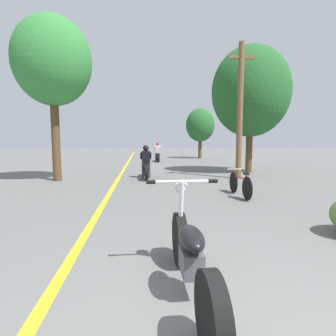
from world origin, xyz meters
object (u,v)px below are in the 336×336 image
utility_pole (240,110)px  roadside_tree_left (52,62)px  motorcycle_foreground (190,256)px  bicycle_parked (240,184)px  motorcycle_rider_far (158,154)px  roadside_tree_right_far (200,125)px  roadside_tree_right_near (251,92)px  motorcycle_rider_lead (146,166)px

utility_pole → roadside_tree_left: bearing=178.8°
motorcycle_foreground → bicycle_parked: bearing=63.3°
utility_pole → roadside_tree_left: size_ratio=0.88×
motorcycle_rider_far → bicycle_parked: (1.51, -13.10, -0.21)m
utility_pole → motorcycle_rider_far: utility_pole is taller
roadside_tree_left → motorcycle_foreground: roadside_tree_left is taller
roadside_tree_right_far → motorcycle_foreground: size_ratio=2.09×
roadside_tree_right_near → motorcycle_foreground: size_ratio=2.84×
motorcycle_foreground → motorcycle_rider_far: bearing=87.3°
roadside_tree_left → roadside_tree_right_near: bearing=12.0°
bicycle_parked → roadside_tree_right_near: bearing=64.8°
roadside_tree_right_far → roadside_tree_left: 15.80m
roadside_tree_right_near → roadside_tree_left: size_ratio=0.98×
roadside_tree_right_near → bicycle_parked: size_ratio=3.71×
roadside_tree_right_far → motorcycle_rider_lead: (-5.25, -12.68, -2.49)m
motorcycle_rider_lead → motorcycle_rider_far: (1.08, 9.11, 0.01)m
roadside_tree_left → roadside_tree_right_far: bearing=56.0°
roadside_tree_right_near → motorcycle_rider_lead: 6.39m
utility_pole → motorcycle_rider_lead: bearing=172.5°
motorcycle_foreground → roadside_tree_right_far: bearing=76.8°
utility_pole → bicycle_parked: 4.49m
roadside_tree_right_far → bicycle_parked: roadside_tree_right_far is taller
roadside_tree_right_near → motorcycle_rider_far: (-4.09, 7.61, -3.42)m
roadside_tree_right_near → utility_pole: bearing=-123.0°
roadside_tree_right_near → motorcycle_foreground: bearing=-115.9°
utility_pole → motorcycle_foreground: (-3.62, -8.12, -2.44)m
utility_pole → roadside_tree_right_far: utility_pole is taller
roadside_tree_right_far → roadside_tree_left: bearing=-124.0°
utility_pole → bicycle_parked: bearing=-110.3°
roadside_tree_right_far → roadside_tree_left: roadside_tree_left is taller
utility_pole → roadside_tree_right_far: 13.26m
motorcycle_rider_far → roadside_tree_right_far: bearing=40.6°
utility_pole → roadside_tree_right_far: size_ratio=1.22×
roadside_tree_right_far → motorcycle_foreground: roadside_tree_right_far is taller
roadside_tree_left → motorcycle_foreground: (3.80, -8.27, -4.16)m
motorcycle_rider_lead → bicycle_parked: (2.59, -4.00, -0.19)m
motorcycle_foreground → motorcycle_rider_far: (0.82, 17.74, 0.13)m
utility_pole → motorcycle_foreground: size_ratio=2.54×
utility_pole → roadside_tree_right_near: (1.30, 2.00, 1.11)m
roadside_tree_left → motorcycle_foreground: size_ratio=2.89×
motorcycle_foreground → bicycle_parked: size_ratio=1.31×
roadside_tree_right_near → motorcycle_rider_far: size_ratio=2.86×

